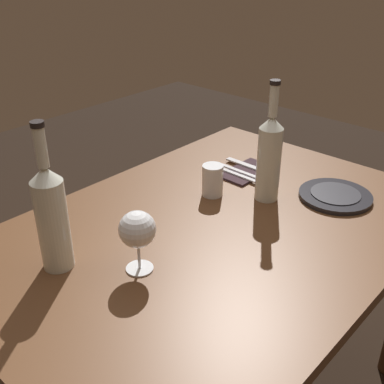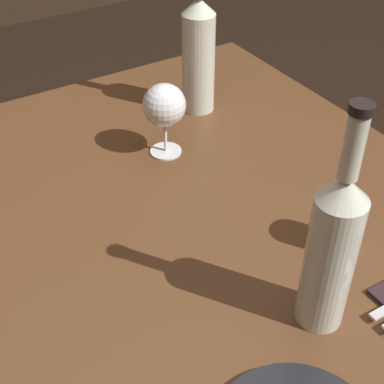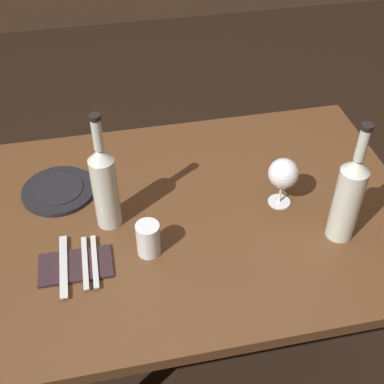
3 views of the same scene
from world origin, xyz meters
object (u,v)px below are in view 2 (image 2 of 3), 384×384
wine_bottle (198,52)px  wine_bottle_second (332,249)px  water_tumbler (345,227)px  wine_glass_left (164,107)px

wine_bottle → wine_bottle_second: size_ratio=1.01×
wine_bottle → water_tumbler: size_ratio=3.73×
wine_bottle → wine_bottle_second: 0.64m
wine_bottle → wine_bottle_second: (0.62, -0.18, -0.00)m
wine_glass_left → wine_bottle_second: wine_bottle_second is taller
wine_glass_left → water_tumbler: bearing=15.6°
wine_bottle → wine_glass_left: bearing=-52.5°
wine_bottle_second → wine_glass_left: bearing=177.5°
wine_glass_left → water_tumbler: 0.42m
wine_bottle_second → water_tumbler: (-0.09, 0.13, -0.10)m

